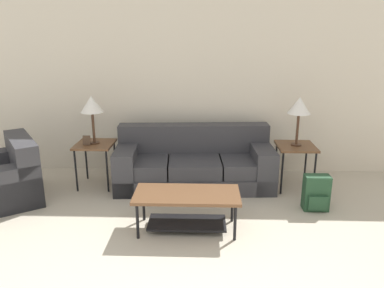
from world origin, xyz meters
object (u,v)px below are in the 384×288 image
couch (194,165)px  table_lamp_left (92,105)px  coffee_table (187,203)px  side_table_left (95,148)px  backpack (316,193)px  armchair (0,180)px  side_table_right (296,150)px  table_lamp_right (299,107)px

couch → table_lamp_left: size_ratio=3.36×
coffee_table → side_table_left: size_ratio=1.83×
backpack → table_lamp_left: bearing=166.8°
couch → backpack: 1.68m
armchair → side_table_left: 1.25m
side_table_right → couch: bearing=176.9°
armchair → table_lamp_left: size_ratio=2.11×
armchair → side_table_left: size_ratio=2.24×
table_lamp_right → backpack: table_lamp_right is taller
armchair → table_lamp_right: size_ratio=2.11×
armchair → backpack: armchair is taller
armchair → side_table_right: 3.90m
armchair → side_table_left: bearing=26.9°
side_table_left → backpack: (2.88, -0.68, -0.34)m
coffee_table → table_lamp_right: bearing=40.4°
side_table_left → table_lamp_left: 0.60m
armchair → coffee_table: size_ratio=1.22×
couch → coffee_table: couch is taller
side_table_left → table_lamp_left: size_ratio=0.94×
coffee_table → side_table_left: 1.82m
couch → table_lamp_left: (-1.38, -0.07, 0.85)m
couch → table_lamp_left: bearing=-176.9°
couch → side_table_right: bearing=-3.1°
coffee_table → table_lamp_right: table_lamp_right is taller
table_lamp_left → couch: bearing=3.1°
side_table_right → table_lamp_right: (-0.00, 0.00, 0.60)m
side_table_right → backpack: 0.77m
armchair → table_lamp_right: table_lamp_right is taller
side_table_right → table_lamp_right: size_ratio=0.94×
armchair → table_lamp_left: bearing=26.9°
couch → backpack: couch is taller
table_lamp_right → armchair: bearing=-171.9°
armchair → side_table_right: (3.85, 0.55, 0.27)m
couch → backpack: (1.50, -0.75, -0.08)m
couch → coffee_table: bearing=-92.0°
coffee_table → side_table_right: side_table_right is taller
armchair → coffee_table: armchair is taller
table_lamp_right → backpack: 1.16m
couch → backpack: bearing=-26.6°
coffee_table → armchair: bearing=164.6°
side_table_left → backpack: side_table_left is taller
armchair → table_lamp_right: 3.99m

